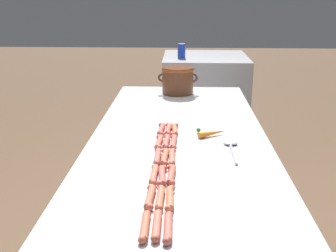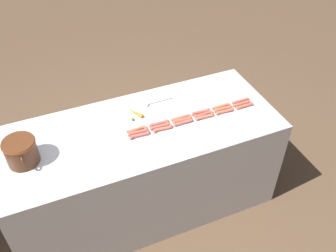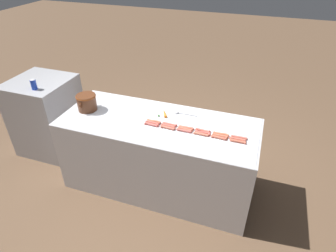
% 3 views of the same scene
% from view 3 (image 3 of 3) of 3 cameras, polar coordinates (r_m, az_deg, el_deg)
% --- Properties ---
extents(ground_plane, '(20.00, 20.00, 0.00)m').
position_cam_3_polar(ground_plane, '(3.65, -1.72, -11.29)').
color(ground_plane, brown).
extents(griddle_counter, '(0.88, 2.16, 0.91)m').
position_cam_3_polar(griddle_counter, '(3.34, -1.85, -5.73)').
color(griddle_counter, '#BCBCC1').
rests_on(griddle_counter, ground_plane).
extents(back_cabinet, '(0.75, 0.74, 1.04)m').
position_cam_3_polar(back_cabinet, '(4.27, -22.98, 1.95)').
color(back_cabinet, '#A0A0A4').
rests_on(back_cabinet, ground_plane).
extents(hot_dog_0, '(0.03, 0.16, 0.03)m').
position_cam_3_polar(hot_dog_0, '(2.84, 13.80, -2.98)').
color(hot_dog_0, '#CE6149').
rests_on(hot_dog_0, griddle_counter).
extents(hot_dog_1, '(0.03, 0.16, 0.03)m').
position_cam_3_polar(hot_dog_1, '(2.86, 10.15, -2.28)').
color(hot_dog_1, '#CC624A').
rests_on(hot_dog_1, griddle_counter).
extents(hot_dog_2, '(0.03, 0.16, 0.03)m').
position_cam_3_polar(hot_dog_2, '(2.88, 6.66, -1.61)').
color(hot_dog_2, '#CA6850').
rests_on(hot_dog_2, griddle_counter).
extents(hot_dog_3, '(0.03, 0.16, 0.03)m').
position_cam_3_polar(hot_dog_3, '(2.91, 3.25, -0.92)').
color(hot_dog_3, '#C05B51').
rests_on(hot_dog_3, griddle_counter).
extents(hot_dog_4, '(0.04, 0.16, 0.03)m').
position_cam_3_polar(hot_dog_4, '(2.95, -0.02, -0.34)').
color(hot_dog_4, '#C4614E').
rests_on(hot_dog_4, griddle_counter).
extents(hot_dog_5, '(0.04, 0.16, 0.03)m').
position_cam_3_polar(hot_dog_5, '(3.01, -3.33, 0.31)').
color(hot_dog_5, '#CB5A50').
rests_on(hot_dog_5, griddle_counter).
extents(hot_dog_6, '(0.03, 0.16, 0.03)m').
position_cam_3_polar(hot_dog_6, '(2.87, 13.74, -2.56)').
color(hot_dog_6, '#CC6451').
rests_on(hot_dog_6, griddle_counter).
extents(hot_dog_7, '(0.03, 0.16, 0.03)m').
position_cam_3_polar(hot_dog_7, '(2.88, 10.38, -1.92)').
color(hot_dog_7, '#C5674B').
rests_on(hot_dog_7, griddle_counter).
extents(hot_dog_8, '(0.04, 0.16, 0.03)m').
position_cam_3_polar(hot_dog_8, '(2.90, 6.97, -1.30)').
color(hot_dog_8, '#C65A4F').
rests_on(hot_dog_8, griddle_counter).
extents(hot_dog_9, '(0.03, 0.16, 0.03)m').
position_cam_3_polar(hot_dog_9, '(2.94, 3.47, -0.61)').
color(hot_dog_9, '#C66047').
rests_on(hot_dog_9, griddle_counter).
extents(hot_dog_10, '(0.03, 0.16, 0.03)m').
position_cam_3_polar(hot_dog_10, '(2.98, 0.03, 0.04)').
color(hot_dog_10, '#C55E4F').
rests_on(hot_dog_10, griddle_counter).
extents(hot_dog_11, '(0.04, 0.16, 0.03)m').
position_cam_3_polar(hot_dog_11, '(3.04, -3.11, 0.66)').
color(hot_dog_11, '#C75B4E').
rests_on(hot_dog_11, griddle_counter).
extents(hot_dog_12, '(0.03, 0.16, 0.03)m').
position_cam_3_polar(hot_dog_12, '(2.90, 14.05, -2.21)').
color(hot_dog_12, '#C55D4E').
rests_on(hot_dog_12, griddle_counter).
extents(hot_dog_13, '(0.03, 0.16, 0.03)m').
position_cam_3_polar(hot_dog_13, '(2.91, 10.53, -1.56)').
color(hot_dog_13, '#CE6848').
rests_on(hot_dog_13, griddle_counter).
extents(hot_dog_14, '(0.04, 0.16, 0.03)m').
position_cam_3_polar(hot_dog_14, '(2.93, 6.96, -0.90)').
color(hot_dog_14, '#CE5A4A').
rests_on(hot_dog_14, griddle_counter).
extents(hot_dog_15, '(0.03, 0.16, 0.03)m').
position_cam_3_polar(hot_dog_15, '(2.96, 3.68, -0.30)').
color(hot_dog_15, '#C06650').
rests_on(hot_dog_15, griddle_counter).
extents(hot_dog_16, '(0.03, 0.16, 0.03)m').
position_cam_3_polar(hot_dog_16, '(3.01, 0.34, 0.36)').
color(hot_dog_16, '#CD5B4D').
rests_on(hot_dog_16, griddle_counter).
extents(hot_dog_17, '(0.04, 0.16, 0.03)m').
position_cam_3_polar(hot_dog_17, '(3.06, -2.84, 0.98)').
color(hot_dog_17, '#C16749').
rests_on(hot_dog_17, griddle_counter).
extents(bean_pot, '(0.28, 0.23, 0.19)m').
position_cam_3_polar(bean_pot, '(3.38, -15.95, 4.72)').
color(bean_pot, '#562D19').
rests_on(bean_pot, griddle_counter).
extents(serving_spoon, '(0.07, 0.27, 0.02)m').
position_cam_3_polar(serving_spoon, '(3.22, 2.47, 2.63)').
color(serving_spoon, '#B7B7BC').
rests_on(serving_spoon, griddle_counter).
extents(carrot, '(0.17, 0.11, 0.03)m').
position_cam_3_polar(carrot, '(3.20, -0.77, 2.60)').
color(carrot, orange).
rests_on(carrot, griddle_counter).
extents(soda_can, '(0.07, 0.07, 0.12)m').
position_cam_3_polar(soda_can, '(3.79, -25.30, 7.48)').
color(soda_can, '#1938B2').
rests_on(soda_can, back_cabinet).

